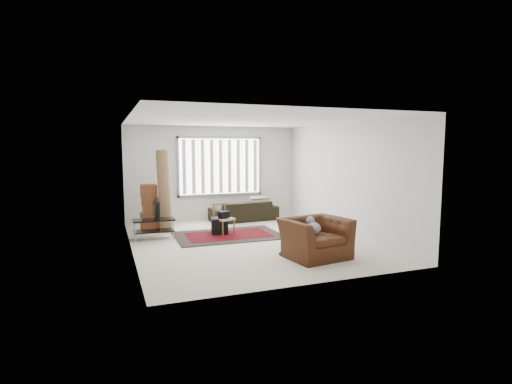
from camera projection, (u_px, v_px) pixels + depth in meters
room at (242, 162)px, 9.26m from camera, size 6.00×6.02×2.71m
persian_rug at (228, 235)px, 9.54m from camera, size 2.51×1.70×0.02m
tv_stand at (154, 225)px, 9.17m from camera, size 0.93×0.42×0.46m
tv at (153, 210)px, 9.13m from camera, size 0.10×0.75×0.43m
subwoofer at (219, 226)px, 9.68m from camera, size 0.44×0.44×0.38m
moving_boxes at (150, 209)px, 10.20m from camera, size 0.48×0.44×1.16m
white_flatpack at (152, 218)px, 10.18m from camera, size 0.50×0.20×0.63m
rolled_rug at (164, 190)px, 10.06m from camera, size 0.31×0.77×2.04m
sofa at (244, 208)px, 11.47m from camera, size 1.97×0.95×0.74m
side_chair at (224, 217)px, 9.67m from camera, size 0.52×0.52×0.76m
armchair at (315, 235)px, 7.63m from camera, size 1.30×1.17×0.86m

